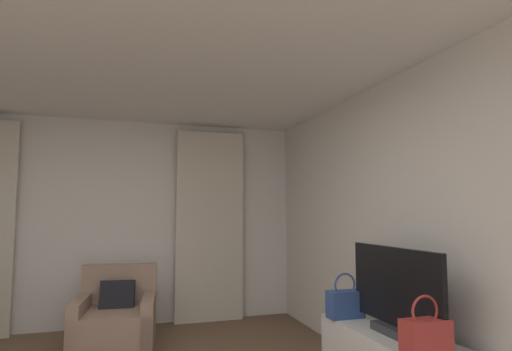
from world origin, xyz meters
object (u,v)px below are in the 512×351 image
armchair (116,321)px  tv_flatscreen (395,293)px  handbag_secondary (426,336)px  handbag_primary (345,303)px

armchair → tv_flatscreen: (1.96, -2.10, 0.56)m
armchair → handbag_secondary: (1.85, -2.55, 0.39)m
armchair → handbag_primary: handbag_primary is taller
tv_flatscreen → handbag_secondary: size_ratio=2.73×
handbag_primary → handbag_secondary: size_ratio=1.00×
tv_flatscreen → handbag_secondary: 0.49m
handbag_primary → tv_flatscreen: bearing=-77.6°
armchair → handbag_secondary: bearing=-54.1°
tv_flatscreen → handbag_primary: size_ratio=2.73×
armchair → handbag_secondary: handbag_secondary is taller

